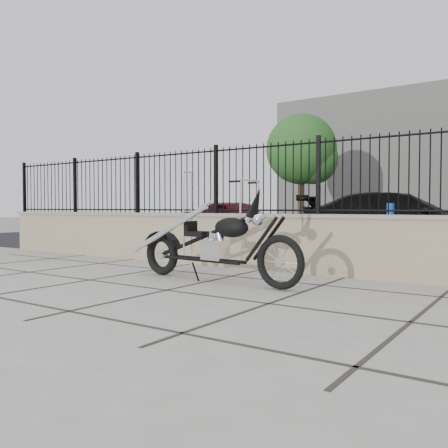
% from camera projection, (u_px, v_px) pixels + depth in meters
% --- Properties ---
extents(ground_plane, '(90.00, 90.00, 0.00)m').
position_uv_depth(ground_plane, '(166.00, 290.00, 6.09)').
color(ground_plane, '#99968E').
rests_on(ground_plane, ground).
extents(parking_lot, '(30.00, 30.00, 0.00)m').
position_uv_depth(parking_lot, '(407.00, 238.00, 16.38)').
color(parking_lot, black).
rests_on(parking_lot, ground).
extents(retaining_wall, '(14.00, 0.36, 0.96)m').
position_uv_depth(retaining_wall, '(263.00, 242.00, 8.13)').
color(retaining_wall, gray).
rests_on(retaining_wall, ground_plane).
extents(iron_fence, '(14.00, 0.08, 1.20)m').
position_uv_depth(iron_fence, '(264.00, 179.00, 8.09)').
color(iron_fence, black).
rests_on(iron_fence, retaining_wall).
extents(chopper_motorcycle, '(2.76, 0.69, 1.64)m').
position_uv_depth(chopper_motorcycle, '(212.00, 225.00, 6.80)').
color(chopper_motorcycle, black).
rests_on(chopper_motorcycle, ground_plane).
extents(car_red, '(4.15, 2.53, 1.32)m').
position_uv_depth(car_red, '(234.00, 221.00, 14.13)').
color(car_red, '#400911').
rests_on(car_red, parking_lot).
extents(car_black, '(5.37, 3.15, 1.46)m').
position_uv_depth(car_black, '(400.00, 221.00, 12.11)').
color(car_black, black).
rests_on(car_black, parking_lot).
extents(bollard_a, '(0.14, 0.14, 0.90)m').
position_uv_depth(bollard_a, '(223.00, 235.00, 10.67)').
color(bollard_a, '#0C2EC0').
rests_on(bollard_a, ground_plane).
extents(bollard_b, '(0.14, 0.14, 1.15)m').
position_uv_depth(bollard_b, '(390.00, 233.00, 9.01)').
color(bollard_b, '#0B45B3').
rests_on(bollard_b, ground_plane).
extents(tree_left, '(3.48, 3.48, 5.87)m').
position_uv_depth(tree_left, '(301.00, 146.00, 23.45)').
color(tree_left, '#382619').
rests_on(tree_left, ground_plane).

